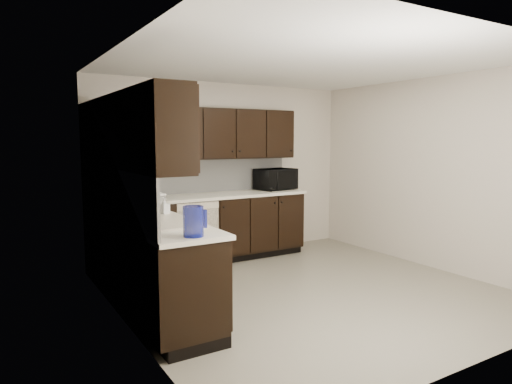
# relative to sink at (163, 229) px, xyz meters

# --- Properties ---
(floor) EXTENTS (4.00, 4.00, 0.00)m
(floor) POSITION_rel_sink_xyz_m (1.68, 0.01, -0.88)
(floor) COLOR gray
(floor) RESTS_ON ground
(ceiling) EXTENTS (4.00, 4.00, 0.00)m
(ceiling) POSITION_rel_sink_xyz_m (1.68, 0.01, 1.62)
(ceiling) COLOR white
(ceiling) RESTS_ON wall_back
(wall_back) EXTENTS (4.00, 0.02, 2.50)m
(wall_back) POSITION_rel_sink_xyz_m (1.68, 2.01, 0.37)
(wall_back) COLOR #BEB3A2
(wall_back) RESTS_ON floor
(wall_left) EXTENTS (0.02, 4.00, 2.50)m
(wall_left) POSITION_rel_sink_xyz_m (-0.32, 0.01, 0.37)
(wall_left) COLOR #BEB3A2
(wall_left) RESTS_ON floor
(wall_right) EXTENTS (0.02, 4.00, 2.50)m
(wall_right) POSITION_rel_sink_xyz_m (3.68, 0.01, 0.37)
(wall_right) COLOR #BEB3A2
(wall_right) RESTS_ON floor
(wall_front) EXTENTS (4.00, 0.02, 2.50)m
(wall_front) POSITION_rel_sink_xyz_m (1.68, -1.99, 0.37)
(wall_front) COLOR #BEB3A2
(wall_front) RESTS_ON floor
(lower_cabinets) EXTENTS (3.00, 2.80, 0.90)m
(lower_cabinets) POSITION_rel_sink_xyz_m (0.67, 1.12, -0.47)
(lower_cabinets) COLOR black
(lower_cabinets) RESTS_ON floor
(countertop) EXTENTS (3.03, 2.83, 0.04)m
(countertop) POSITION_rel_sink_xyz_m (0.67, 1.12, 0.04)
(countertop) COLOR silver
(countertop) RESTS_ON lower_cabinets
(backsplash) EXTENTS (3.00, 2.80, 0.48)m
(backsplash) POSITION_rel_sink_xyz_m (0.46, 1.33, 0.30)
(backsplash) COLOR #B2B3AE
(backsplash) RESTS_ON countertop
(upper_cabinets) EXTENTS (3.00, 2.80, 0.70)m
(upper_cabinets) POSITION_rel_sink_xyz_m (0.58, 1.22, 0.89)
(upper_cabinets) COLOR black
(upper_cabinets) RESTS_ON wall_back
(dishwasher) EXTENTS (0.58, 0.04, 0.78)m
(dishwasher) POSITION_rel_sink_xyz_m (0.98, 1.42, -0.33)
(dishwasher) COLOR beige
(dishwasher) RESTS_ON lower_cabinets
(sink) EXTENTS (0.54, 0.82, 0.42)m
(sink) POSITION_rel_sink_xyz_m (0.00, 0.00, 0.00)
(sink) COLOR beige
(sink) RESTS_ON countertop
(microwave) EXTENTS (0.62, 0.46, 0.32)m
(microwave) POSITION_rel_sink_xyz_m (2.41, 1.76, 0.22)
(microwave) COLOR black
(microwave) RESTS_ON countertop
(soap_bottle_a) EXTENTS (0.10, 0.10, 0.18)m
(soap_bottle_a) POSITION_rel_sink_xyz_m (0.16, 0.38, 0.15)
(soap_bottle_a) COLOR gray
(soap_bottle_a) RESTS_ON countertop
(soap_bottle_b) EXTENTS (0.10, 0.10, 0.23)m
(soap_bottle_b) POSITION_rel_sink_xyz_m (-0.16, 0.43, 0.18)
(soap_bottle_b) COLOR gray
(soap_bottle_b) RESTS_ON countertop
(toaster_oven) EXTENTS (0.34, 0.27, 0.20)m
(toaster_oven) POSITION_rel_sink_xyz_m (0.19, 1.79, 0.16)
(toaster_oven) COLOR #A9A9AB
(toaster_oven) RESTS_ON countertop
(storage_bin) EXTENTS (0.50, 0.38, 0.19)m
(storage_bin) POSITION_rel_sink_xyz_m (-0.03, 0.71, 0.15)
(storage_bin) COLOR silver
(storage_bin) RESTS_ON countertop
(blue_pitcher) EXTENTS (0.19, 0.19, 0.24)m
(blue_pitcher) POSITION_rel_sink_xyz_m (0.00, -0.69, 0.18)
(blue_pitcher) COLOR navy
(blue_pitcher) RESTS_ON countertop
(teal_tumbler) EXTENTS (0.11, 0.11, 0.19)m
(teal_tumbler) POSITION_rel_sink_xyz_m (0.17, 1.36, 0.16)
(teal_tumbler) COLOR #0E8E9A
(teal_tumbler) RESTS_ON countertop
(paper_towel_roll) EXTENTS (0.14, 0.14, 0.28)m
(paper_towel_roll) POSITION_rel_sink_xyz_m (0.12, 1.33, 0.20)
(paper_towel_roll) COLOR silver
(paper_towel_roll) RESTS_ON countertop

